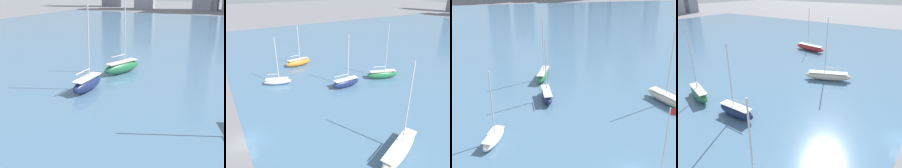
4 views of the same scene
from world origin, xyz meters
TOP-DOWN VIEW (x-y plane):
  - harbor_water at (0.00, 70.00)m, footprint 180.00×140.00m
  - sailboat_navy at (-8.68, 23.04)m, footprint 2.06×7.05m
  - sailboat_green at (-8.33, 33.47)m, footprint 4.29×8.15m

SIDE VIEW (x-z plane):
  - harbor_water at x=0.00m, z-range 0.00..0.00m
  - sailboat_navy at x=-8.68m, z-range -4.85..7.04m
  - sailboat_green at x=-8.33m, z-range -5.51..7.74m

